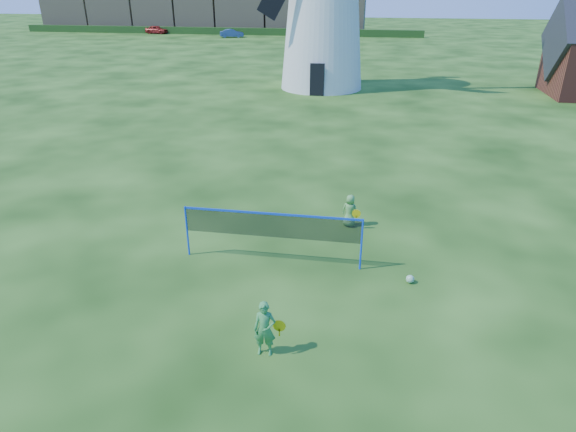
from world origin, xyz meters
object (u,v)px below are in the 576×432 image
Objects in this scene: player_girl at (265,329)px; player_boy at (350,211)px; car_left at (157,30)px; car_right at (232,33)px; badminton_net at (272,226)px; play_ball at (410,279)px.

player_boy is (1.45, 6.56, -0.11)m from player_girl.
car_left is 1.04× the size of car_right.
player_boy is (2.05, 2.70, -0.60)m from badminton_net.
play_ball is (1.79, -3.18, -0.43)m from player_boy.
badminton_net reaches higher than player_girl.
player_girl is 5.90× the size of play_ball.
player_girl is 75.72m from car_left.
badminton_net is 1.43× the size of car_left.
player_girl is at bearing -176.99° from car_right.
badminton_net reaches higher than car_right.
car_left is at bearing 111.19° from player_girl.
player_girl is at bearing -146.28° from car_left.
play_ball is 0.06× the size of car_left.
car_right is (-18.06, 61.54, -0.58)m from badminton_net.
badminton_net is at bearing 172.88° from play_ball.
play_ball is 74.12m from car_left.
player_girl is 68.02m from car_right.
play_ball is at bearing -7.12° from badminton_net.
player_boy is at bearing 74.12° from player_girl.
player_boy is at bearing -142.98° from car_left.
badminton_net is 4.65× the size of player_boy.
player_girl reaches higher than player_boy.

